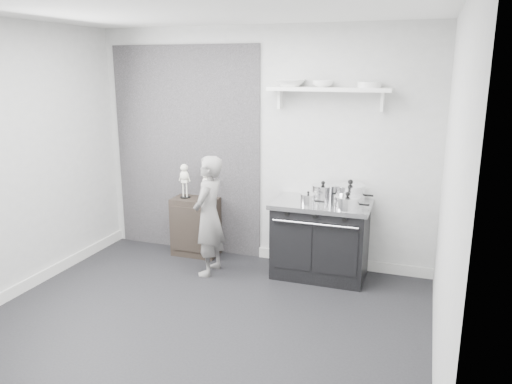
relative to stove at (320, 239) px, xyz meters
The scene contains 15 objects.
ground 1.73m from the stove, 118.54° to the right, with size 4.00×4.00×0.00m, color black.
room_shell 2.01m from the stove, 123.91° to the right, with size 4.02×3.62×2.71m.
wall_shelf 1.60m from the stove, 90.79° to the left, with size 1.30×0.26×0.24m.
stove is the anchor object (origin of this frame).
side_cabinet 1.57m from the stove, behind, with size 0.55×0.32×0.71m, color black.
child 1.24m from the stove, 164.15° to the right, with size 0.49×0.32×1.33m, color slate.
pot_back_left 0.52m from the stove, 96.73° to the left, with size 0.34×0.26×0.20m.
pot_back_right 0.60m from the stove, 22.87° to the left, with size 0.41×0.32×0.25m.
pot_front_right 0.59m from the stove, 28.84° to the right, with size 0.36×0.27×0.18m.
pot_front_center 0.52m from the stove, 120.96° to the right, with size 0.25×0.16×0.16m.
skeleton_full 1.78m from the stove, behind, with size 0.13×0.09×0.48m, color silver, non-canonical shape.
skeleton_torso 1.50m from the stove, behind, with size 0.11×0.07×0.38m, color silver, non-canonical shape.
bowl_large 1.72m from the stove, 155.13° to the left, with size 0.32×0.32×0.08m, color white.
bowl_small 1.66m from the stove, 109.19° to the left, with size 0.22×0.22×0.07m, color white.
plate_stack 1.71m from the stove, 24.98° to the left, with size 0.24×0.24×0.06m, color white.
Camera 1 is at (1.83, -3.62, 2.25)m, focal length 35.00 mm.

